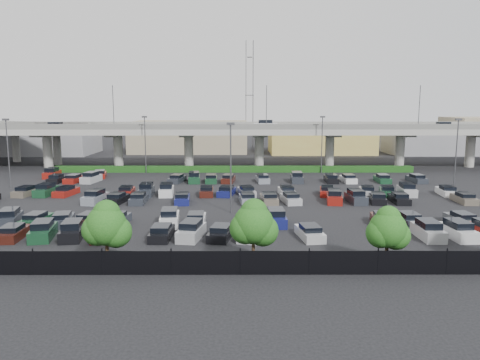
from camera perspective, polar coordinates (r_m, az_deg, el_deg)
The scene contains 9 objects.
ground at distance 61.75m, azimuth -1.00°, elevation -2.30°, with size 280.00×280.00×0.00m, color black.
overpass at distance 92.64m, azimuth -0.87°, elevation 5.86°, with size 150.00×13.00×15.80m.
hedge at distance 86.32m, azimuth -0.77°, elevation 1.34°, with size 66.00×1.60×1.10m, color #103811.
fence at distance 34.44m, azimuth -1.76°, elevation -10.06°, with size 70.00×0.10×2.00m.
tree_row at distance 35.09m, azimuth -0.47°, elevation -5.23°, with size 65.07×3.66×5.94m.
parked_cars at distance 57.81m, azimuth -2.08°, elevation -2.47°, with size 62.89×41.68×1.67m.
light_poles at distance 63.01m, azimuth -4.75°, elevation 3.64°, with size 66.90×48.38×10.30m.
distant_buildings at distance 123.17m, azimuth 5.19°, elevation 5.13°, with size 138.00×24.00×9.00m.
comm_tower at distance 134.60m, azimuth 1.16°, elevation 10.55°, with size 2.40×2.40×30.00m.
Camera 1 is at (0.88, -60.52, 12.21)m, focal length 35.00 mm.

